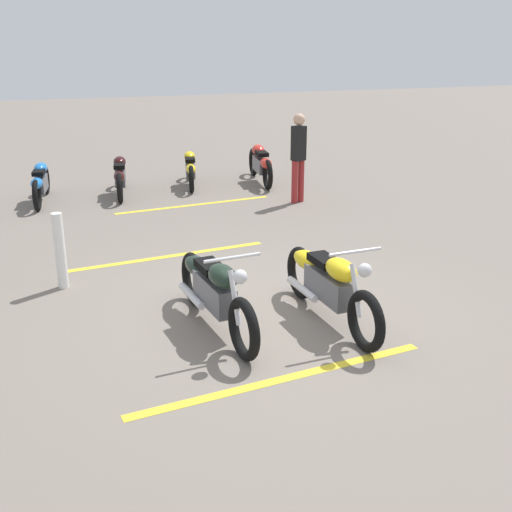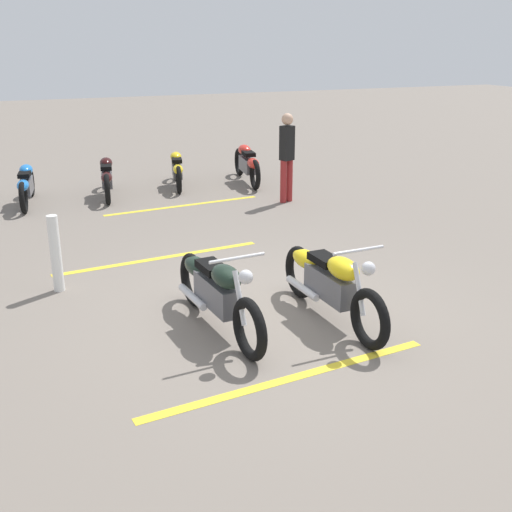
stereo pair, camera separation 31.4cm
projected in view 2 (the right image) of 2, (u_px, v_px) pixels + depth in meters
ground_plane at (266, 315)px, 7.57m from camera, size 60.00×60.00×0.00m
motorcycle_bright_foreground at (329, 282)px, 7.36m from camera, size 2.23×0.62×1.04m
motorcycle_dark_foreground at (216, 290)px, 7.11m from camera, size 2.23×0.62×1.04m
motorcycle_row_far_left at (247, 163)px, 14.32m from camera, size 2.19×0.45×0.83m
motorcycle_row_left at (177, 169)px, 13.94m from camera, size 1.94×0.54×0.74m
motorcycle_row_center at (107, 177)px, 13.06m from camera, size 2.05×0.48×0.78m
motorcycle_row_right at (26, 184)px, 12.42m from camera, size 2.01×0.44×0.76m
bystander_secondary at (287, 153)px, 12.49m from camera, size 0.26×0.30×1.77m
bollard_post at (56, 254)px, 8.15m from camera, size 0.14×0.14×1.02m
parking_stripe_near at (292, 378)px, 6.18m from camera, size 0.43×3.20×0.01m
parking_stripe_mid at (160, 258)px, 9.53m from camera, size 0.43×3.20×0.01m
parking_stripe_far at (183, 206)px, 12.50m from camera, size 0.43×3.20×0.01m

